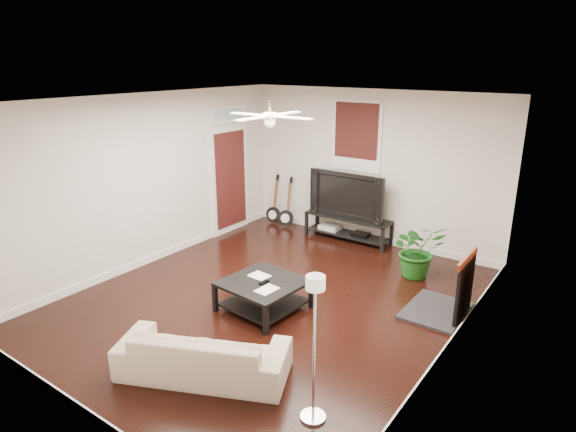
# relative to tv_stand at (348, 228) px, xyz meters

# --- Properties ---
(room) EXTENTS (5.01, 6.01, 2.81)m
(room) POSITION_rel_tv_stand_xyz_m (0.30, -2.78, 1.17)
(room) COLOR black
(room) RESTS_ON ground
(brick_accent) EXTENTS (0.02, 2.20, 2.80)m
(brick_accent) POSITION_rel_tv_stand_xyz_m (2.79, -1.78, 1.17)
(brick_accent) COLOR brown
(brick_accent) RESTS_ON floor
(fireplace) EXTENTS (0.80, 1.10, 0.92)m
(fireplace) POSITION_rel_tv_stand_xyz_m (2.50, -1.78, 0.23)
(fireplace) COLOR black
(fireplace) RESTS_ON floor
(window_back) EXTENTS (1.00, 0.06, 1.30)m
(window_back) POSITION_rel_tv_stand_xyz_m (0.00, 0.19, 1.72)
(window_back) COLOR black
(window_back) RESTS_ON wall_back
(door_left) EXTENTS (0.08, 1.00, 2.50)m
(door_left) POSITION_rel_tv_stand_xyz_m (-2.16, -0.88, 1.02)
(door_left) COLOR white
(door_left) RESTS_ON wall_left
(tv_stand) EXTENTS (1.67, 0.45, 0.47)m
(tv_stand) POSITION_rel_tv_stand_xyz_m (0.00, 0.00, 0.00)
(tv_stand) COLOR black
(tv_stand) RESTS_ON floor
(tv) EXTENTS (1.50, 0.20, 0.86)m
(tv) POSITION_rel_tv_stand_xyz_m (0.00, 0.02, 0.66)
(tv) COLOR black
(tv) RESTS_ON tv_stand
(coffee_table) EXTENTS (1.07, 1.07, 0.42)m
(coffee_table) POSITION_rel_tv_stand_xyz_m (0.39, -3.07, -0.03)
(coffee_table) COLOR black
(coffee_table) RESTS_ON floor
(sofa) EXTENTS (1.97, 1.41, 0.54)m
(sofa) POSITION_rel_tv_stand_xyz_m (0.76, -4.61, 0.03)
(sofa) COLOR tan
(sofa) RESTS_ON floor
(floor_lamp) EXTENTS (0.33, 0.33, 1.50)m
(floor_lamp) POSITION_rel_tv_stand_xyz_m (2.11, -4.51, 0.52)
(floor_lamp) COLOR silver
(floor_lamp) RESTS_ON floor
(potted_plant) EXTENTS (1.06, 1.05, 0.89)m
(potted_plant) POSITION_rel_tv_stand_xyz_m (1.69, -0.82, 0.21)
(potted_plant) COLOR #195A1A
(potted_plant) RESTS_ON floor
(guitar_left) EXTENTS (0.35, 0.27, 1.03)m
(guitar_left) POSITION_rel_tv_stand_xyz_m (-1.75, -0.03, 0.28)
(guitar_left) COLOR black
(guitar_left) RESTS_ON floor
(guitar_right) EXTENTS (0.36, 0.30, 1.03)m
(guitar_right) POSITION_rel_tv_stand_xyz_m (-1.40, -0.06, 0.28)
(guitar_right) COLOR black
(guitar_right) RESTS_ON floor
(ceiling_fan) EXTENTS (1.24, 1.24, 0.32)m
(ceiling_fan) POSITION_rel_tv_stand_xyz_m (0.30, -2.78, 2.37)
(ceiling_fan) COLOR white
(ceiling_fan) RESTS_ON ceiling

